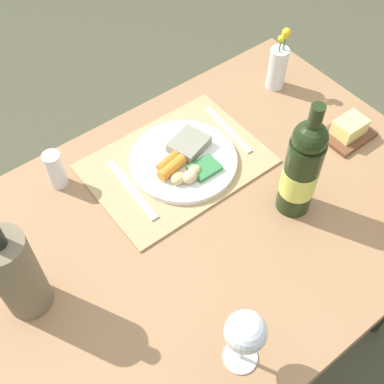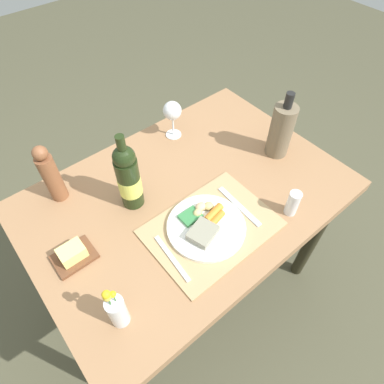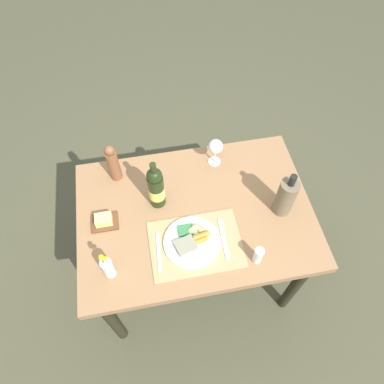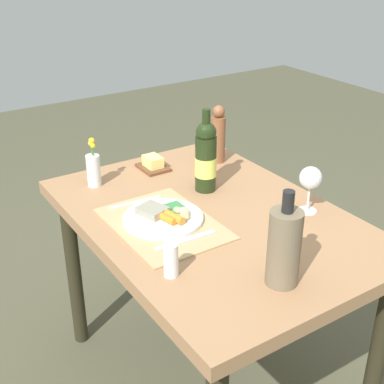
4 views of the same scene
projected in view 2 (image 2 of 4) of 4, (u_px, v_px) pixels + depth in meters
name	position (u px, v px, depth m)	size (l,w,h in m)	color
ground_plane	(189.00, 281.00, 1.82)	(8.00, 8.00, 0.00)	#4D4B36
dining_table	(187.00, 209.00, 1.30)	(1.16, 0.81, 0.76)	#9E724D
placemat	(211.00, 228.00, 1.13)	(0.43, 0.31, 0.01)	tan
dinner_plate	(206.00, 225.00, 1.12)	(0.27, 0.27, 0.04)	white
fork	(172.00, 258.00, 1.05)	(0.02, 0.19, 0.01)	silver
knife	(239.00, 206.00, 1.18)	(0.02, 0.21, 0.01)	silver
pepper_mill	(50.00, 175.00, 1.13)	(0.06, 0.06, 0.24)	brown
wine_bottle	(128.00, 178.00, 1.11)	(0.08, 0.08, 0.31)	black
butter_dish	(73.00, 254.00, 1.04)	(0.13, 0.10, 0.05)	brown
salt_shaker	(293.00, 203.00, 1.14)	(0.04, 0.04, 0.10)	white
cooler_bottle	(281.00, 130.00, 1.28)	(0.09, 0.09, 0.28)	#72634C
wine_glass	(172.00, 112.00, 1.34)	(0.08, 0.08, 0.17)	white
flower_vase	(117.00, 310.00, 0.88)	(0.05, 0.05, 0.19)	silver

